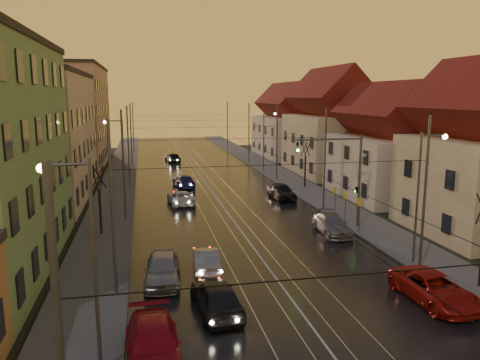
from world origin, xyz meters
TOP-DOWN VIEW (x-y plane):
  - road at (0.00, 40.00)m, footprint 16.00×120.00m
  - sidewalk_left at (-10.00, 40.00)m, footprint 4.00×120.00m
  - sidewalk_right at (10.00, 40.00)m, footprint 4.00×120.00m
  - tram_rail_0 at (-2.20, 40.00)m, footprint 0.06×120.00m
  - tram_rail_1 at (-0.77, 40.00)m, footprint 0.06×120.00m
  - tram_rail_2 at (0.77, 40.00)m, footprint 0.06×120.00m
  - tram_rail_3 at (2.20, 40.00)m, footprint 0.06×120.00m
  - apartment_left_2 at (-17.50, 34.00)m, footprint 10.00×20.00m
  - apartment_left_3 at (-17.50, 58.00)m, footprint 10.00×24.00m
  - house_right_2 at (17.00, 28.00)m, footprint 9.18×12.24m
  - house_right_3 at (17.00, 43.00)m, footprint 9.18×14.28m
  - house_right_4 at (17.00, 61.00)m, footprint 9.18×16.32m
  - catenary_pole_l_1 at (-8.60, 9.00)m, footprint 0.16×0.16m
  - catenary_pole_r_1 at (8.60, 9.00)m, footprint 0.16×0.16m
  - catenary_pole_l_2 at (-8.60, 24.00)m, footprint 0.16×0.16m
  - catenary_pole_r_2 at (8.60, 24.00)m, footprint 0.16×0.16m
  - catenary_pole_l_3 at (-8.60, 39.00)m, footprint 0.16×0.16m
  - catenary_pole_r_3 at (8.60, 39.00)m, footprint 0.16×0.16m
  - catenary_pole_l_4 at (-8.60, 54.00)m, footprint 0.16×0.16m
  - catenary_pole_r_4 at (8.60, 54.00)m, footprint 0.16×0.16m
  - catenary_pole_l_5 at (-8.60, 72.00)m, footprint 0.16×0.16m
  - catenary_pole_r_5 at (8.60, 72.00)m, footprint 0.16×0.16m
  - street_lamp_0 at (-9.10, 2.00)m, footprint 1.75×0.32m
  - street_lamp_1 at (9.10, 10.00)m, footprint 1.75×0.32m
  - street_lamp_2 at (-9.10, 30.00)m, footprint 1.75×0.32m
  - street_lamp_3 at (9.10, 46.00)m, footprint 1.75×0.32m
  - traffic_light_mast at (7.99, 18.00)m, footprint 5.30×0.32m
  - bare_tree_0 at (-10.20, 20.00)m, footprint 1.09×1.09m
  - bare_tree_2 at (10.40, 34.00)m, footprint 1.09×1.09m
  - driving_car_0 at (-3.89, 6.05)m, footprint 2.25×4.78m
  - driving_car_1 at (-3.64, 11.42)m, footprint 1.73×4.20m
  - driving_car_2 at (-3.70, 28.80)m, footprint 2.53×4.79m
  - driving_car_3 at (-2.69, 37.07)m, footprint 2.43×5.00m
  - driving_car_4 at (-2.63, 57.01)m, footprint 2.43×4.73m
  - parked_left_2 at (-6.90, 2.39)m, footprint 2.21×5.11m
  - parked_left_3 at (-6.20, 10.17)m, footprint 2.22×4.77m
  - parked_right_0 at (6.79, 4.99)m, footprint 2.63×5.26m
  - parked_right_1 at (6.46, 17.01)m, footprint 2.20×4.86m
  - parked_right_2 at (6.20, 28.97)m, footprint 2.16×4.74m

SIDE VIEW (x-z plane):
  - road at x=0.00m, z-range 0.00..0.04m
  - tram_rail_0 at x=-2.20m, z-range 0.04..0.07m
  - tram_rail_1 at x=-0.77m, z-range 0.04..0.07m
  - tram_rail_2 at x=0.77m, z-range 0.04..0.07m
  - tram_rail_3 at x=2.20m, z-range 0.04..0.07m
  - sidewalk_left at x=-10.00m, z-range 0.00..0.15m
  - sidewalk_right at x=10.00m, z-range 0.00..0.15m
  - driving_car_2 at x=-3.70m, z-range 0.00..1.28m
  - driving_car_1 at x=-3.64m, z-range 0.00..1.35m
  - parked_right_1 at x=6.46m, z-range 0.00..1.38m
  - driving_car_3 at x=-2.69m, z-range 0.00..1.40m
  - parked_right_0 at x=6.79m, z-range 0.00..1.43m
  - parked_left_2 at x=-6.90m, z-range 0.00..1.46m
  - driving_car_4 at x=-2.63m, z-range 0.00..1.54m
  - parked_right_2 at x=6.20m, z-range 0.00..1.58m
  - parked_left_3 at x=-6.20m, z-range 0.00..1.58m
  - driving_car_0 at x=-3.89m, z-range 0.00..1.58m
  - bare_tree_0 at x=-10.20m, z-range -0.07..5.04m
  - bare_tree_2 at x=10.40m, z-range -0.07..5.04m
  - catenary_pole_l_1 at x=-8.60m, z-range 0.00..9.00m
  - catenary_pole_r_1 at x=8.60m, z-range 0.00..9.00m
  - catenary_pole_l_2 at x=-8.60m, z-range 0.00..9.00m
  - catenary_pole_r_2 at x=8.60m, z-range 0.00..9.00m
  - catenary_pole_l_3 at x=-8.60m, z-range 0.00..9.00m
  - catenary_pole_r_3 at x=8.60m, z-range 0.00..9.00m
  - catenary_pole_l_4 at x=-8.60m, z-range 0.00..9.00m
  - catenary_pole_r_4 at x=8.60m, z-range 0.00..9.00m
  - catenary_pole_l_5 at x=-8.60m, z-range 0.00..9.00m
  - catenary_pole_r_5 at x=8.60m, z-range 0.00..9.00m
  - traffic_light_mast at x=7.99m, z-range 1.00..8.20m
  - house_right_2 at x=17.00m, z-range 0.04..9.24m
  - street_lamp_0 at x=-9.10m, z-range 0.89..8.89m
  - street_lamp_1 at x=9.10m, z-range 0.89..8.89m
  - street_lamp_2 at x=-9.10m, z-range 0.89..8.89m
  - street_lamp_3 at x=9.10m, z-range 0.89..8.89m
  - house_right_4 at x=17.00m, z-range 0.05..10.05m
  - house_right_3 at x=17.00m, z-range 0.05..11.55m
  - apartment_left_2 at x=-17.50m, z-range 0.00..12.00m
  - apartment_left_3 at x=-17.50m, z-range 0.00..14.00m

